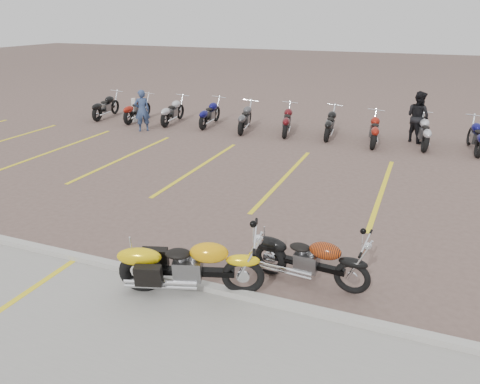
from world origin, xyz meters
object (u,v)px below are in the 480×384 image
object	(u,v)px
flame_cruiser	(307,260)
bollard	(134,110)
person_b	(418,117)
person_a	(142,111)
yellow_cruiser	(188,266)

from	to	relation	value
flame_cruiser	bollard	size ratio (longest dim) A/B	2.12
person_b	person_a	bearing A→B (deg)	52.73
flame_cruiser	person_a	distance (m)	12.20
yellow_cruiser	bollard	size ratio (longest dim) A/B	2.36
flame_cruiser	person_b	size ratio (longest dim) A/B	1.16
yellow_cruiser	person_b	world-z (taller)	person_b
yellow_cruiser	flame_cruiser	world-z (taller)	yellow_cruiser
person_b	bollard	xyz separation A→B (m)	(-11.33, -1.04, -0.41)
bollard	flame_cruiser	bearing A→B (deg)	-44.00
person_a	bollard	distance (m)	1.82
flame_cruiser	person_b	bearing A→B (deg)	87.61
yellow_cruiser	person_a	world-z (taller)	person_a
person_a	yellow_cruiser	bearing A→B (deg)	84.57
yellow_cruiser	flame_cruiser	distance (m)	2.03
flame_cruiser	yellow_cruiser	bearing A→B (deg)	-144.72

